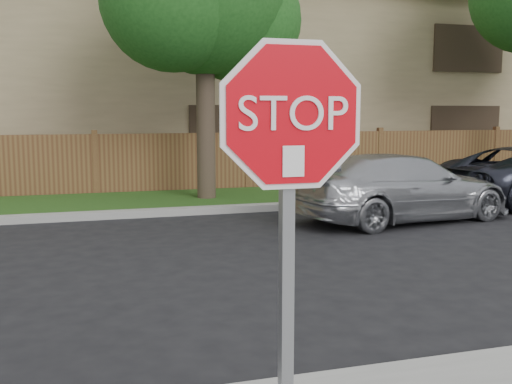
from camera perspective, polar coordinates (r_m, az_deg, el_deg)
name	(u,v)px	position (r m, az deg, el deg)	size (l,w,h in m)	color
far_curb	(102,215)	(12.55, -14.46, -2.15)	(70.00, 0.30, 0.15)	gray
grass_strip	(99,204)	(14.18, -14.73, -1.11)	(70.00, 3.00, 0.12)	#1E4714
fence	(95,166)	(15.68, -15.04, 2.43)	(70.00, 0.12, 1.60)	#57341F
apartment_building	(87,70)	(21.27, -15.80, 11.08)	(35.20, 9.20, 7.20)	#92805B
stop_sign	(290,181)	(2.93, 3.27, 1.05)	(1.01, 0.13, 2.55)	gray
sedan_right	(403,187)	(12.23, 13.79, 0.43)	(1.87, 4.61, 1.34)	#B1B3B8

